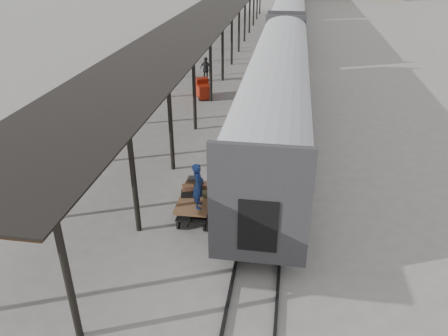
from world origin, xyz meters
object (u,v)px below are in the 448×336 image
luggage_tug (203,89)px  baggage_cart (196,201)px  porter (198,186)px  pedestrian (206,69)px

luggage_tug → baggage_cart: bearing=-104.7°
baggage_cart → porter: 1.29m
porter → pedestrian: porter is taller
porter → pedestrian: size_ratio=0.96×
pedestrian → luggage_tug: bearing=119.1°
baggage_cart → pedestrian: (-3.15, 18.37, 0.26)m
baggage_cart → porter: (0.25, -0.65, 1.09)m
luggage_tug → pedestrian: pedestrian is taller
porter → pedestrian: (-3.40, 19.02, -0.82)m
baggage_cart → porter: bearing=-69.9°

